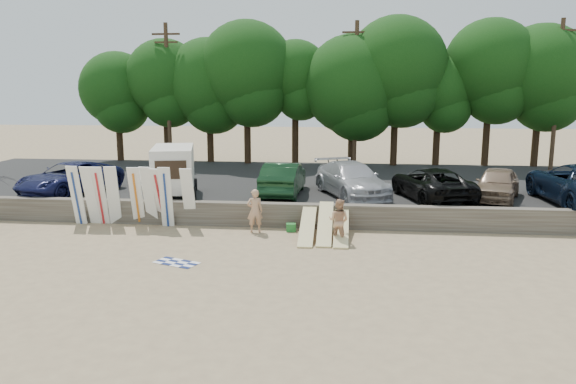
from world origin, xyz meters
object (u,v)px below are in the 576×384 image
car_1 (283,179)px  car_3 (432,184)px  box_trailer (173,168)px  beachgoer_b (339,221)px  cooler (291,228)px  car_4 (497,184)px  car_0 (70,178)px  car_2 (352,180)px  beachgoer_a (255,211)px

car_1 → car_3: 6.85m
box_trailer → beachgoer_b: (7.80, -4.74, -1.16)m
car_1 → beachgoer_b: size_ratio=2.83×
beachgoer_b → cooler: 2.47m
box_trailer → car_3: box_trailer is taller
car_4 → box_trailer: bearing=-157.4°
car_0 → cooler: (11.01, -3.38, -1.28)m
beachgoer_b → cooler: beachgoer_b is taller
box_trailer → car_2: size_ratio=0.73×
car_3 → cooler: 7.21m
box_trailer → beachgoer_a: (4.44, -3.62, -1.11)m
cooler → beachgoer_a: bearing=-177.3°
car_0 → car_4: 20.00m
box_trailer → car_3: (11.92, 0.36, -0.56)m
car_4 → cooler: (-8.98, -3.97, -1.27)m
car_3 → beachgoer_a: bearing=12.3°
box_trailer → beachgoer_b: bearing=-45.3°
beachgoer_a → car_1: bearing=-111.0°
box_trailer → cooler: 7.01m
box_trailer → car_3: bearing=-12.3°
car_4 → beachgoer_b: (-7.05, -5.36, -0.59)m
car_1 → car_2: car_2 is taller
car_0 → beachgoer_a: car_0 is taller
car_0 → cooler: 11.59m
beachgoer_a → car_4: bearing=-170.5°
beachgoer_a → cooler: size_ratio=4.63×
box_trailer → car_4: 14.88m
car_0 → car_1: 10.25m
car_2 → car_0: bearing=160.6°
car_1 → cooler: size_ratio=12.39×
car_4 → beachgoer_a: bearing=-137.6°
beachgoer_a → cooler: (1.43, 0.26, -0.72)m
car_1 → box_trailer: bearing=10.3°
car_1 → car_0: bearing=6.0°
car_4 → beachgoer_a: (-10.41, -4.23, -0.54)m
car_1 → beachgoer_b: 6.17m
car_0 → car_4: car_0 is taller
box_trailer → car_1: box_trailer is taller
car_2 → cooler: size_ratio=14.19×
car_1 → cooler: bearing=102.8°
car_0 → beachgoer_b: 13.81m
beachgoer_b → car_2: bearing=-73.4°
box_trailer → beachgoer_a: box_trailer is taller
box_trailer → car_2: box_trailer is taller
car_4 → cooler: 9.90m
car_3 → car_4: 2.94m
box_trailer → beachgoer_a: size_ratio=2.24×
car_3 → box_trailer: bearing=-13.9°
car_1 → beachgoer_a: bearing=83.6°
car_0 → box_trailer: bearing=20.0°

